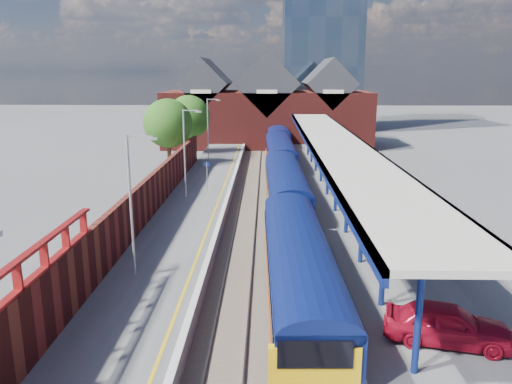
# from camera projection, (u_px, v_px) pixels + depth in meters

# --- Properties ---
(ground) EXTENTS (240.00, 240.00, 0.00)m
(ground) POSITION_uv_depth(u_px,v_px,m) (266.00, 187.00, 48.18)
(ground) COLOR #5B5B5E
(ground) RESTS_ON ground
(ballast_bed) EXTENTS (6.00, 76.00, 0.06)m
(ballast_bed) POSITION_uv_depth(u_px,v_px,m) (266.00, 215.00, 38.46)
(ballast_bed) COLOR #473D33
(ballast_bed) RESTS_ON ground
(rails) EXTENTS (4.51, 76.00, 0.14)m
(rails) POSITION_uv_depth(u_px,v_px,m) (266.00, 214.00, 38.44)
(rails) COLOR slate
(rails) RESTS_ON ground
(left_platform) EXTENTS (5.00, 76.00, 1.00)m
(left_platform) POSITION_uv_depth(u_px,v_px,m) (195.00, 209.00, 38.46)
(left_platform) COLOR #565659
(left_platform) RESTS_ON ground
(right_platform) EXTENTS (6.00, 76.00, 1.00)m
(right_platform) POSITION_uv_depth(u_px,v_px,m) (344.00, 210.00, 38.22)
(right_platform) COLOR #565659
(right_platform) RESTS_ON ground
(coping_left) EXTENTS (0.30, 76.00, 0.05)m
(coping_left) POSITION_uv_depth(u_px,v_px,m) (225.00, 203.00, 38.29)
(coping_left) COLOR silver
(coping_left) RESTS_ON left_platform
(coping_right) EXTENTS (0.30, 76.00, 0.05)m
(coping_right) POSITION_uv_depth(u_px,v_px,m) (307.00, 203.00, 38.16)
(coping_right) COLOR silver
(coping_right) RESTS_ON right_platform
(yellow_line) EXTENTS (0.14, 76.00, 0.01)m
(yellow_line) POSITION_uv_depth(u_px,v_px,m) (218.00, 203.00, 38.31)
(yellow_line) COLOR yellow
(yellow_line) RESTS_ON left_platform
(train) EXTENTS (3.15, 65.95, 3.45)m
(train) POSITION_uv_depth(u_px,v_px,m) (282.00, 167.00, 46.98)
(train) COLOR #0B164F
(train) RESTS_ON ground
(canopy) EXTENTS (4.50, 52.00, 4.48)m
(canopy) POSITION_uv_depth(u_px,v_px,m) (337.00, 145.00, 39.01)
(canopy) COLOR navy
(canopy) RESTS_ON right_platform
(lamp_post_b) EXTENTS (1.48, 0.18, 7.00)m
(lamp_post_b) POSITION_uv_depth(u_px,v_px,m) (133.00, 197.00, 23.82)
(lamp_post_b) COLOR #A5A8AA
(lamp_post_b) RESTS_ON left_platform
(lamp_post_c) EXTENTS (1.48, 0.18, 7.00)m
(lamp_post_c) POSITION_uv_depth(u_px,v_px,m) (186.00, 148.00, 39.37)
(lamp_post_c) COLOR #A5A8AA
(lamp_post_c) RESTS_ON left_platform
(lamp_post_d) EXTENTS (1.48, 0.18, 7.00)m
(lamp_post_d) POSITION_uv_depth(u_px,v_px,m) (209.00, 126.00, 54.92)
(lamp_post_d) COLOR #A5A8AA
(lamp_post_d) RESTS_ON left_platform
(platform_sign) EXTENTS (0.55, 0.08, 2.50)m
(platform_sign) POSITION_uv_depth(u_px,v_px,m) (207.00, 171.00, 41.82)
(platform_sign) COLOR #A5A8AA
(platform_sign) RESTS_ON left_platform
(brick_wall) EXTENTS (0.35, 50.00, 3.86)m
(brick_wall) POSITION_uv_depth(u_px,v_px,m) (139.00, 207.00, 31.78)
(brick_wall) COLOR #5A1A17
(brick_wall) RESTS_ON left_platform
(station_building) EXTENTS (30.00, 12.12, 13.78)m
(station_building) POSITION_uv_depth(u_px,v_px,m) (267.00, 109.00, 74.11)
(station_building) COLOR #5A1A17
(station_building) RESTS_ON ground
(glass_tower) EXTENTS (14.20, 14.20, 40.30)m
(glass_tower) POSITION_uv_depth(u_px,v_px,m) (322.00, 19.00, 91.81)
(glass_tower) COLOR #47607B
(glass_tower) RESTS_ON ground
(tree_near) EXTENTS (5.20, 5.20, 8.10)m
(tree_near) POSITION_uv_depth(u_px,v_px,m) (169.00, 125.00, 52.88)
(tree_near) COLOR #382314
(tree_near) RESTS_ON ground
(tree_far) EXTENTS (5.20, 5.20, 8.10)m
(tree_far) POSITION_uv_depth(u_px,v_px,m) (190.00, 118.00, 60.64)
(tree_far) COLOR #382314
(tree_far) RESTS_ON ground
(parked_car_red) EXTENTS (4.84, 2.88, 1.55)m
(parked_car_red) POSITION_uv_depth(u_px,v_px,m) (447.00, 324.00, 18.40)
(parked_car_red) COLOR #A80E25
(parked_car_red) RESTS_ON right_platform
(parked_car_silver) EXTENTS (4.24, 1.67, 1.37)m
(parked_car_silver) POSITION_uv_depth(u_px,v_px,m) (380.00, 213.00, 33.09)
(parked_car_silver) COLOR #B7B7BC
(parked_car_silver) RESTS_ON right_platform
(parked_car_dark) EXTENTS (4.19, 2.76, 1.13)m
(parked_car_dark) POSITION_uv_depth(u_px,v_px,m) (416.00, 247.00, 26.98)
(parked_car_dark) COLOR black
(parked_car_dark) RESTS_ON right_platform
(parked_car_blue) EXTENTS (4.50, 2.11, 1.25)m
(parked_car_blue) POSITION_uv_depth(u_px,v_px,m) (401.00, 223.00, 31.09)
(parked_car_blue) COLOR navy
(parked_car_blue) RESTS_ON right_platform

